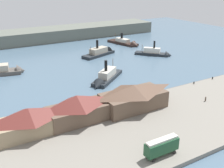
{
  "coord_description": "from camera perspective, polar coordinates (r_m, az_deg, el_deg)",
  "views": [
    {
      "loc": [
        -48.83,
        -76.39,
        41.07
      ],
      "look_at": [
        1.6,
        9.72,
        2.0
      ],
      "focal_mm": 43.64,
      "sensor_mm": 36.0,
      "label": 1
    }
  ],
  "objects": [
    {
      "name": "ferry_mid_harbor",
      "position": [
        156.16,
        -2.17,
        6.71
      ],
      "size": [
        23.29,
        13.18,
        11.09
      ],
      "color": "#23282D",
      "rests_on": "ground"
    },
    {
      "name": "far_headland",
      "position": [
        196.21,
        -15.61,
        9.72
      ],
      "size": [
        180.0,
        24.0,
        8.0
      ],
      "primitive_type": "cube",
      "color": "#60665B",
      "rests_on": "ground"
    },
    {
      "name": "mooring_post_east",
      "position": [
        101.59,
        9.65,
        -1.77
      ],
      "size": [
        0.44,
        0.44,
        0.9
      ],
      "primitive_type": "cylinder",
      "color": "black",
      "rests_on": "quay_promenade"
    },
    {
      "name": "pedestrian_near_cart",
      "position": [
        99.46,
        19.01,
        -2.98
      ],
      "size": [
        0.44,
        0.44,
        1.77
      ],
      "color": "#4C3D33",
      "rests_on": "quay_promenade"
    },
    {
      "name": "ferry_outer_harbor",
      "position": [
        156.83,
        9.19,
        6.43
      ],
      "size": [
        17.25,
        18.48,
        9.69
      ],
      "color": "#23282D",
      "rests_on": "ground"
    },
    {
      "name": "ferry_shed_customs_shed",
      "position": [
        77.35,
        -16.91,
        -7.37
      ],
      "size": [
        20.69,
        9.05,
        7.6
      ],
      "color": "#998466",
      "rests_on": "quay_promenade"
    },
    {
      "name": "street_tram",
      "position": [
        67.27,
        10.36,
        -12.64
      ],
      "size": [
        8.9,
        2.6,
        4.52
      ],
      "color": "#1E4C2D",
      "rests_on": "quay_promenade"
    },
    {
      "name": "ferry_shed_east_terminal",
      "position": [
        80.51,
        -7.33,
        -5.07
      ],
      "size": [
        17.82,
        9.09,
        8.35
      ],
      "color": "brown",
      "rests_on": "quay_promenade"
    },
    {
      "name": "quay_promenade",
      "position": [
        83.54,
        10.2,
        -7.96
      ],
      "size": [
        110.0,
        36.0,
        1.2
      ],
      "primitive_type": "cube",
      "color": "gray",
      "rests_on": "ground"
    },
    {
      "name": "ferry_shed_central_terminal",
      "position": [
        88.2,
        4.52,
        -2.62
      ],
      "size": [
        21.47,
        10.77,
        8.05
      ],
      "color": "brown",
      "rests_on": "quay_promenade"
    },
    {
      "name": "ferry_approaching_east",
      "position": [
        180.44,
        3.04,
        8.57
      ],
      "size": [
        11.9,
        25.67,
        9.42
      ],
      "color": "black",
      "rests_on": "ground"
    },
    {
      "name": "mooring_post_center_east",
      "position": [
        114.25,
        16.79,
        0.25
      ],
      "size": [
        0.44,
        0.44,
        0.9
      ],
      "primitive_type": "cylinder",
      "color": "black",
      "rests_on": "quay_promenade"
    },
    {
      "name": "ground_plane",
      "position": [
        99.53,
        2.04,
        -3.0
      ],
      "size": [
        320.0,
        320.0,
        0.0
      ],
      "primitive_type": "plane",
      "color": "slate"
    },
    {
      "name": "mooring_post_center_west",
      "position": [
        122.14,
        20.32,
        1.17
      ],
      "size": [
        0.44,
        0.44,
        0.9
      ],
      "primitive_type": "cylinder",
      "color": "black",
      "rests_on": "quay_promenade"
    },
    {
      "name": "ferry_departing_north",
      "position": [
        133.22,
        -21.54,
        2.6
      ],
      "size": [
        21.35,
        10.68,
        10.57
      ],
      "color": "#514C47",
      "rests_on": "ground"
    },
    {
      "name": "ferry_near_quay",
      "position": [
        114.9,
        -1.45,
        1.25
      ],
      "size": [
        21.56,
        18.65,
        10.92
      ],
      "color": "#23282D",
      "rests_on": "ground"
    },
    {
      "name": "seawall_edge",
      "position": [
        96.58,
        3.18,
        -3.49
      ],
      "size": [
        110.0,
        0.8,
        1.0
      ],
      "primitive_type": "cube",
      "color": "#666159",
      "rests_on": "ground"
    }
  ]
}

